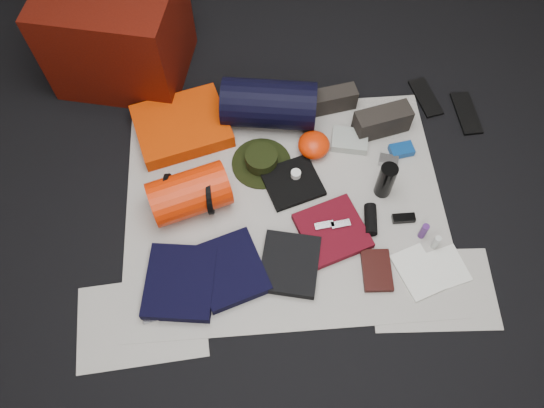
{
  "coord_description": "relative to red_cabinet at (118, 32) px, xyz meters",
  "views": [
    {
      "loc": [
        -0.16,
        -1.26,
        2.37
      ],
      "look_at": [
        -0.07,
        -0.04,
        0.1
      ],
      "focal_mm": 35.0,
      "sensor_mm": 36.0,
      "label": 1
    }
  ],
  "objects": [
    {
      "name": "water_bottle",
      "position": [
        1.34,
        -0.94,
        -0.17
      ],
      "size": [
        0.11,
        0.11,
        0.22
      ],
      "primitive_type": "cylinder",
      "rotation": [
        0.0,
        0.0,
        0.43
      ],
      "color": "black",
      "rests_on": "newspaper_mat"
    },
    {
      "name": "red_shirt",
      "position": [
        1.05,
        -1.15,
        -0.26
      ],
      "size": [
        0.39,
        0.39,
        0.04
      ],
      "primitive_type": "cube",
      "rotation": [
        0.0,
        0.0,
        0.32
      ],
      "color": "#580915",
      "rests_on": "newspaper_mat"
    },
    {
      "name": "flip_flop_right",
      "position": [
        1.89,
        -0.48,
        -0.28
      ],
      "size": [
        0.12,
        0.29,
        0.02
      ],
      "primitive_type": "cube",
      "rotation": [
        0.0,
        0.0,
        0.04
      ],
      "color": "black",
      "rests_on": "floor"
    },
    {
      "name": "trousers_navy_a",
      "position": [
        0.31,
        -1.36,
        -0.25
      ],
      "size": [
        0.36,
        0.4,
        0.06
      ],
      "primitive_type": "cube",
      "rotation": [
        0.0,
        0.0,
        -0.13
      ],
      "color": "black",
      "rests_on": "newspaper_mat"
    },
    {
      "name": "black_tshirt",
      "position": [
        0.88,
        -0.86,
        -0.27
      ],
      "size": [
        0.34,
        0.33,
        0.03
      ],
      "primitive_type": "cube",
      "rotation": [
        0.0,
        0.0,
        0.3
      ],
      "color": "black",
      "rests_on": "newspaper_mat"
    },
    {
      "name": "boonie_crown",
      "position": [
        0.73,
        -0.72,
        -0.23
      ],
      "size": [
        0.17,
        0.17,
        0.08
      ],
      "primitive_type": "cylinder",
      "color": "black",
      "rests_on": "boonie_brim"
    },
    {
      "name": "toiletry_clear",
      "position": [
        1.53,
        -1.26,
        -0.23
      ],
      "size": [
        0.04,
        0.04,
        0.09
      ],
      "primitive_type": "cylinder",
      "rotation": [
        0.0,
        0.0,
        -0.13
      ],
      "color": "silver",
      "rests_on": "newspaper_mat"
    },
    {
      "name": "map_booklet",
      "position": [
        1.43,
        -1.39,
        -0.27
      ],
      "size": [
        0.24,
        0.29,
        0.01
      ],
      "primitive_type": "cube",
      "rotation": [
        0.0,
        0.0,
        0.33
      ],
      "color": "white",
      "rests_on": "newspaper_mat"
    },
    {
      "name": "energy_bar_b",
      "position": [
        1.09,
        -1.13,
        -0.23
      ],
      "size": [
        0.1,
        0.05,
        0.01
      ],
      "primitive_type": "cube",
      "rotation": [
        0.0,
        0.0,
        0.14
      ],
      "color": "#ACABB0",
      "rests_on": "red_shirt"
    },
    {
      "name": "map_printout",
      "position": [
        1.58,
        -1.37,
        -0.28
      ],
      "size": [
        0.2,
        0.23,
        0.01
      ],
      "primitive_type": "cube",
      "rotation": [
        0.0,
        0.0,
        0.26
      ],
      "color": "white",
      "rests_on": "newspaper_mat"
    },
    {
      "name": "sleeping_pad",
      "position": [
        0.31,
        -0.48,
        -0.23
      ],
      "size": [
        0.57,
        0.51,
        0.09
      ],
      "primitive_type": "cube",
      "rotation": [
        0.0,
        0.0,
        0.27
      ],
      "color": "#D83802",
      "rests_on": "newspaper_mat"
    },
    {
      "name": "toiletry_purple",
      "position": [
        1.48,
        -1.2,
        -0.23
      ],
      "size": [
        0.04,
        0.04,
        0.1
      ],
      "primitive_type": "cylinder",
      "rotation": [
        0.0,
        0.0,
        -0.25
      ],
      "color": "#4C226D",
      "rests_on": "newspaper_mat"
    },
    {
      "name": "floor",
      "position": [
        0.83,
        -0.98,
        -0.29
      ],
      "size": [
        4.5,
        4.5,
        0.02
      ],
      "primitive_type": "cube",
      "color": "black",
      "rests_on": "ground"
    },
    {
      "name": "orange_stuff_sack",
      "position": [
        1.01,
        -0.66,
        -0.22
      ],
      "size": [
        0.21,
        0.21,
        0.11
      ],
      "primitive_type": "ellipsoid",
      "rotation": [
        0.0,
        0.0,
        -0.3
      ],
      "color": "red",
      "rests_on": "newspaper_mat"
    },
    {
      "name": "trousers_navy_b",
      "position": [
        0.54,
        -1.32,
        -0.25
      ],
      "size": [
        0.39,
        0.41,
        0.05
      ],
      "primitive_type": "cube",
      "rotation": [
        0.0,
        0.0,
        0.31
      ],
      "color": "black",
      "rests_on": "newspaper_mat"
    },
    {
      "name": "newspaper_sheet_front_right",
      "position": [
        1.48,
        -1.48,
        -0.28
      ],
      "size": [
        0.6,
        0.43,
        0.0
      ],
      "primitive_type": "cube",
      "rotation": [
        0.0,
        0.0,
        -0.05
      ],
      "color": "silver",
      "rests_on": "floor"
    },
    {
      "name": "sack_strap_left",
      "position": [
        0.26,
        -0.94,
        -0.17
      ],
      "size": [
        0.02,
        0.22,
        0.22
      ],
      "primitive_type": "cylinder",
      "rotation": [
        0.0,
        1.57,
        0.0
      ],
      "color": "black",
      "rests_on": "newspaper_mat"
    },
    {
      "name": "paperback_book",
      "position": [
        1.23,
        -1.37,
        -0.26
      ],
      "size": [
        0.15,
        0.21,
        0.03
      ],
      "primitive_type": "cube",
      "rotation": [
        0.0,
        0.0,
        -0.05
      ],
      "color": "black",
      "rests_on": "newspaper_mat"
    },
    {
      "name": "sack_strap_right",
      "position": [
        0.46,
        -0.94,
        -0.17
      ],
      "size": [
        0.03,
        0.22,
        0.22
      ],
      "primitive_type": "cylinder",
      "rotation": [
        0.0,
        1.57,
        0.0
      ],
      "color": "black",
      "rests_on": "newspaper_mat"
    },
    {
      "name": "red_cabinet",
      "position": [
        0.0,
        0.0,
        0.0
      ],
      "size": [
        0.8,
        0.71,
        0.57
      ],
      "primitive_type": "cube",
      "rotation": [
        0.0,
        0.0,
        -0.23
      ],
      "color": "#4B0D05",
      "rests_on": "floor"
    },
    {
      "name": "trousers_charcoal",
      "position": [
        0.83,
        -1.31,
        -0.25
      ],
      "size": [
        0.33,
        0.36,
        0.05
      ],
      "primitive_type": "cube",
      "rotation": [
        0.0,
        0.0,
        -0.23
      ],
      "color": "black",
      "rests_on": "newspaper_mat"
    },
    {
      "name": "boonie_brim",
      "position": [
        0.73,
        -0.72,
        -0.27
      ],
      "size": [
        0.39,
        0.39,
        0.01
      ],
      "primitive_type": "cylinder",
      "rotation": [
        0.0,
        0.0,
        -0.28
      ],
      "color": "black",
      "rests_on": "newspaper_mat"
    },
    {
      "name": "navy_duffel",
      "position": [
        0.79,
        -0.43,
        -0.15
      ],
      "size": [
        0.53,
        0.33,
        0.26
      ],
      "primitive_type": "cylinder",
      "rotation": [
        0.0,
        1.57,
        -0.15
      ],
      "color": "black",
      "rests_on": "newspaper_mat"
    },
    {
      "name": "hiking_boot_right",
      "position": [
        1.39,
        -0.55,
        -0.2
      ],
      "size": [
        0.32,
        0.18,
        0.15
      ],
      "primitive_type": "cube",
      "rotation": [
        0.0,
        0.0,
        0.23
      ],
      "color": "black",
      "rests_on": "newspaper_mat"
    },
    {
      "name": "newspaper_mat",
      "position": [
        0.83,
        -0.98,
        -0.28
      ],
      "size": [
        1.6,
        1.3,
        0.01
      ],
      "primitive_type": "cube",
      "color": "silver",
      "rests_on": "floor"
    },
    {
      "name": "flip_flop_left",
      "position": [
        1.69,
        -0.35,
        -0.28
      ],
      "size": [
        0.15,
        0.29,
        0.02
      ],
      "primitive_type": "cube",
      "rotation": [
        0.0,
        0.0,
        0.21
      ],
      "color": "black",
      "rests_on": "floor"
    },
    {
      "name": "speaker",
      "position": [
        1.24,
        -1.11,
        -0.25
      ],
      "size": [
        0.08,
        0.17,
        0.06
      ],
      "primitive_type": "cylinder",
      "rotation": [
        1.57,
        0.0,
        -0.13
      ],
      "color": "black",
      "rests_on": "newspaper_mat"
    },
    {
      "name": "first_aid_pouch",
      "position": [
        1.21,
        -0.63,
        -0.26
      ],
      "size": [
        0.22,
        0.18,
        0.05
      ],
      "primitive_type": "cube",
      "rotation": [
        0.0,
        0.0,
        -0.21
      ],
      "color": "#9BA39B",
      "rests_on": "newspaper_mat"
    },
    {
      "name": "newspaper_sheet_front_left",
      "position": [
        0.13,
        -1.53,
        -0.28
      ],
      "size": [
        0.61,
        0.44,
        0.0
      ],
      "primitive_type": "cube",
      "rotation": [
        0.0,
        0.0,
        0.07
      ],
      "color": "silver",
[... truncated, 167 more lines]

